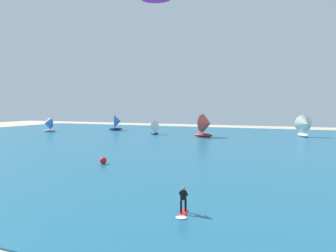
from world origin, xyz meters
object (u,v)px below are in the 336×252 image
sailboat_trailing (305,126)px  sailboat_near_shore (117,123)px  sailboat_outermost (153,128)px  kitesurfer (183,205)px  sailboat_far_left (206,126)px  sailboat_center_horizon (48,124)px  marker_buoy (103,160)px

sailboat_trailing → sailboat_near_shore: sailboat_trailing is taller
sailboat_outermost → kitesurfer: bearing=-62.6°
sailboat_outermost → sailboat_far_left: 13.93m
sailboat_trailing → sailboat_far_left: (-19.68, -9.07, 0.08)m
sailboat_trailing → sailboat_outermost: 34.04m
kitesurfer → sailboat_center_horizon: size_ratio=0.48×
sailboat_trailing → sailboat_center_horizon: 62.99m
kitesurfer → sailboat_far_left: bearing=104.7°
kitesurfer → sailboat_outermost: size_ratio=0.57×
sailboat_trailing → marker_buoy: bearing=-115.9°
kitesurfer → sailboat_outermost: 57.19m
kitesurfer → sailboat_trailing: sailboat_trailing is taller
sailboat_near_shore → marker_buoy: 52.85m
sailboat_near_shore → kitesurfer: bearing=-54.8°
sailboat_center_horizon → marker_buoy: (40.35, -33.80, -1.54)m
sailboat_trailing → marker_buoy: sailboat_trailing is taller
kitesurfer → sailboat_far_left: size_ratio=0.36×
marker_buoy → sailboat_outermost: bearing=107.1°
kitesurfer → sailboat_near_shore: size_ratio=0.43×
sailboat_far_left → sailboat_center_horizon: bearing=-177.6°
sailboat_near_shore → sailboat_far_left: bearing=-19.5°
sailboat_outermost → sailboat_near_shore: 16.71m
sailboat_far_left → sailboat_center_horizon: (-42.36, -1.78, -0.63)m
kitesurfer → sailboat_trailing: size_ratio=0.37×
sailboat_near_shore → sailboat_outermost: bearing=-27.4°
sailboat_trailing → marker_buoy: 49.69m
marker_buoy → sailboat_trailing: bearing=64.1°
sailboat_near_shore → sailboat_trailing: bearing=-1.2°
sailboat_center_horizon → sailboat_trailing: bearing=9.9°
sailboat_trailing → sailboat_center_horizon: sailboat_trailing is taller
kitesurfer → sailboat_center_horizon: 72.08m
sailboat_trailing → sailboat_near_shore: size_ratio=1.15×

